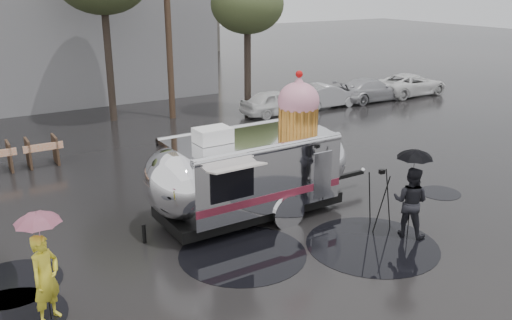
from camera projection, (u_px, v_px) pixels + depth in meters
ground at (307, 253)px, 12.83m from camera, size 120.00×120.00×0.00m
puddles at (236, 260)px, 12.50m from camera, size 14.07×5.33×0.01m
utility_pole at (168, 16)px, 23.95m from camera, size 1.60×0.28×9.00m
tree_right at (247, 5)px, 24.73m from camera, size 3.36×3.36×6.42m
parked_cars at (353, 90)px, 28.13m from camera, size 13.20×1.90×1.50m
airstream_trailer at (253, 168)px, 14.50m from camera, size 7.31×2.84×3.94m
person_left at (46, 279)px, 10.06m from camera, size 0.76×0.73×1.77m
umbrella_pink at (39, 229)px, 9.74m from camera, size 1.03×1.03×2.25m
person_right at (410, 202)px, 13.48m from camera, size 0.85×0.99×1.81m
umbrella_black at (414, 163)px, 13.16m from camera, size 1.09×1.09×2.29m
tripod at (380, 193)px, 13.86m from camera, size 0.61×0.67×1.62m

